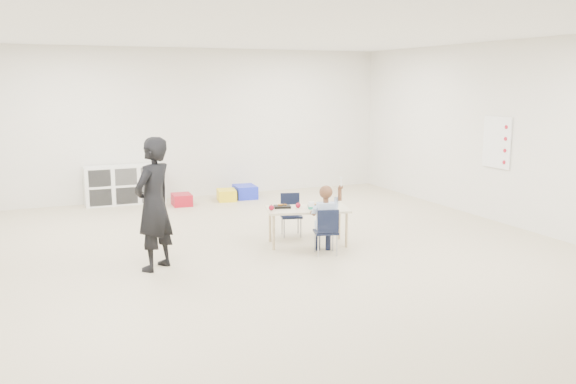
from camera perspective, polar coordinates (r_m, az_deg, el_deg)
name	(u,v)px	position (r m, az deg, el deg)	size (l,w,h in m)	color
room	(274,147)	(7.41, -1.29, 4.23)	(9.00, 9.02, 2.80)	beige
table	(308,226)	(8.26, 1.84, -3.20)	(1.20, 0.81, 0.50)	beige
chair_near	(326,231)	(7.80, 3.56, -3.67)	(0.29, 0.27, 0.60)	black
chair_far	(291,215)	(8.70, 0.31, -2.19)	(0.29, 0.27, 0.60)	black
child	(326,218)	(7.76, 3.57, -2.43)	(0.40, 0.40, 0.95)	#B5D4F6
lunch_tray_near	(317,206)	(8.25, 2.70, -1.36)	(0.22, 0.16, 0.03)	black
lunch_tray_far	(282,207)	(8.23, -0.55, -1.38)	(0.22, 0.16, 0.03)	black
milk_carton	(311,206)	(8.11, 2.19, -1.31)	(0.07, 0.07, 0.10)	white
bread_roll	(329,206)	(8.16, 3.87, -1.36)	(0.09, 0.09, 0.07)	tan
apple_near	(298,205)	(8.21, 0.95, -1.25)	(0.07, 0.07, 0.07)	maroon
apple_far	(271,208)	(8.06, -1.57, -1.48)	(0.07, 0.07, 0.07)	maroon
cubby_shelf	(125,185)	(11.38, -15.02, 0.67)	(1.40, 0.40, 0.70)	white
rules_poster	(497,142)	(10.07, 18.95, 4.42)	(0.02, 0.60, 0.80)	white
adult	(154,204)	(7.23, -12.45, -1.11)	(0.57, 0.37, 1.56)	black
bin_red	(182,200)	(11.05, -9.91, -0.71)	(0.33, 0.42, 0.21)	#B01122
bin_yellow	(227,195)	(11.38, -5.77, -0.28)	(0.33, 0.42, 0.21)	yellow
bin_blue	(245,192)	(11.59, -4.04, 0.03)	(0.39, 0.50, 0.24)	#1D2CDA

